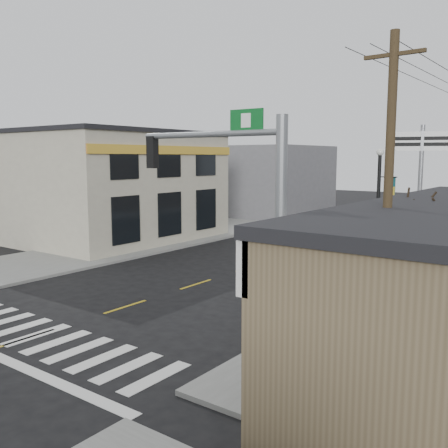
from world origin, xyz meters
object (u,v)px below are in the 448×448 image
Objects in this scene: guide_sign at (359,259)px; bare_tree at (432,203)px; dance_center_sign at (421,162)px; traffic_signal_pole at (255,212)px; fire_hydrant at (281,326)px; utility_pole_near at (387,207)px; lamp_post at (379,207)px.

guide_sign is 3.42m from bare_tree.
dance_center_sign reaches higher than guide_sign.
traffic_signal_pole reaches higher than fire_hydrant.
utility_pole_near is at bearing -95.94° from dance_center_sign.
fire_hydrant is 4.98m from utility_pole_near.
traffic_signal_pole reaches higher than guide_sign.
guide_sign is 5.27m from utility_pole_near.
guide_sign is (0.95, 4.90, -1.93)m from traffic_signal_pole.
bare_tree is (3.42, 2.28, 3.61)m from fire_hydrant.
traffic_signal_pole is at bearing -82.78° from lamp_post.
dance_center_sign is (-0.11, 7.22, 3.11)m from guide_sign.
fire_hydrant is at bearing -101.14° from guide_sign.
utility_pole_near is (-0.22, -3.08, 0.12)m from bare_tree.
lamp_post is 0.70× the size of utility_pole_near.
guide_sign is 0.45× the size of dance_center_sign.
utility_pole_near is (3.20, 0.68, 0.27)m from traffic_signal_pole.
traffic_signal_pole is at bearing -163.61° from utility_pole_near.
dance_center_sign is 11.72m from utility_pole_near.
lamp_post is (-0.89, 4.35, 1.33)m from guide_sign.
utility_pole_near is at bearing -62.33° from lamp_post.
bare_tree is at bearing -90.48° from dance_center_sign.
traffic_signal_pole is at bearing -111.54° from dance_center_sign.
fire_hydrant is 0.14× the size of bare_tree.
dance_center_sign reaches higher than fire_hydrant.
lamp_post is 6.48m from bare_tree.
bare_tree is (2.46, -1.14, 2.08)m from guide_sign.
traffic_signal_pole is 1.27× the size of bare_tree.
dance_center_sign is at bearing 95.26° from guide_sign.
utility_pole_near is at bearing -94.01° from bare_tree.
guide_sign is 4.18× the size of fire_hydrant.
guide_sign is 3.87m from fire_hydrant.
traffic_signal_pole is 1.16× the size of lamp_post.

